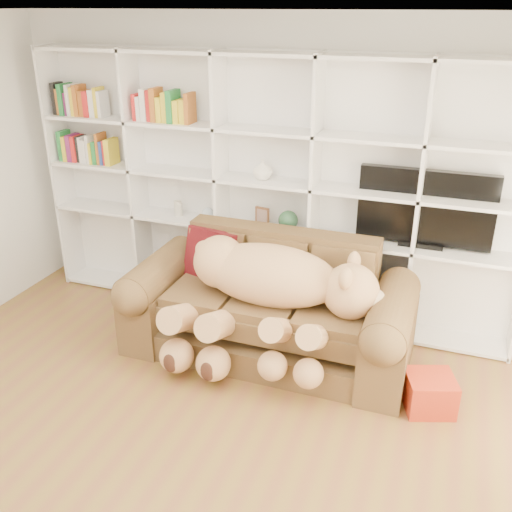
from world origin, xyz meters
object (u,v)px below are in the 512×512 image
at_px(sofa, 269,312).
at_px(tv, 425,209).
at_px(gift_box, 429,393).
at_px(teddy_bear, 267,291).

height_order(sofa, tv, tv).
bearing_deg(gift_box, tv, 102.98).
bearing_deg(tv, gift_box, -77.02).
relative_size(teddy_bear, gift_box, 4.90).
xyz_separation_m(teddy_bear, gift_box, (1.31, -0.14, -0.54)).
distance_m(gift_box, tv, 1.50).
height_order(sofa, gift_box, sofa).
bearing_deg(gift_box, teddy_bear, 174.02).
xyz_separation_m(sofa, tv, (1.12, 0.71, 0.82)).
bearing_deg(tv, sofa, -147.62).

